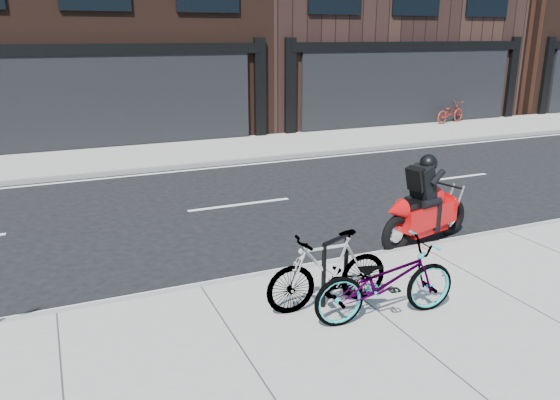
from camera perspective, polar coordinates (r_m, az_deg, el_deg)
name	(u,v)px	position (r m, az deg, el deg)	size (l,w,h in m)	color
ground	(274,233)	(10.66, -0.68, -3.47)	(120.00, 120.00, 0.00)	black
sidewalk_near	(442,368)	(6.78, 16.57, -16.51)	(60.00, 6.00, 0.13)	gray
sidewalk_far	(180,153)	(17.78, -10.38, 4.83)	(60.00, 3.50, 0.13)	gray
bike_rack	(335,264)	(7.61, 5.80, -6.67)	(0.52, 0.26, 0.94)	black
bicycle_front	(386,281)	(7.28, 10.98, -8.28)	(0.70, 2.00, 1.05)	gray
bicycle_rear	(328,270)	(7.45, 5.05, -7.32)	(0.50, 1.78, 1.07)	gray
motorcycle	(430,207)	(10.36, 15.40, -0.69)	(2.24, 0.85, 1.70)	black
bicycle_far	(450,112)	(24.21, 17.37, 8.74)	(0.58, 1.67, 0.88)	maroon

